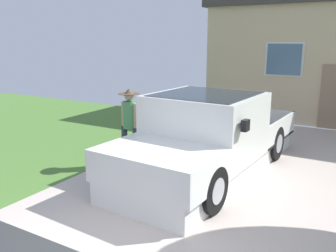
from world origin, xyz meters
TOP-DOWN VIEW (x-y plane):
  - pickup_truck at (-0.33, 3.44)m, footprint 2.33×5.50m
  - person_with_hat at (-1.96, 3.08)m, footprint 0.46×0.46m
  - handbag at (-1.94, 2.89)m, footprint 0.38×0.14m

SIDE VIEW (x-z plane):
  - handbag at x=-1.94m, z-range -0.08..0.36m
  - pickup_truck at x=-0.33m, z-range -0.11..1.61m
  - person_with_hat at x=-1.96m, z-range 0.15..1.90m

